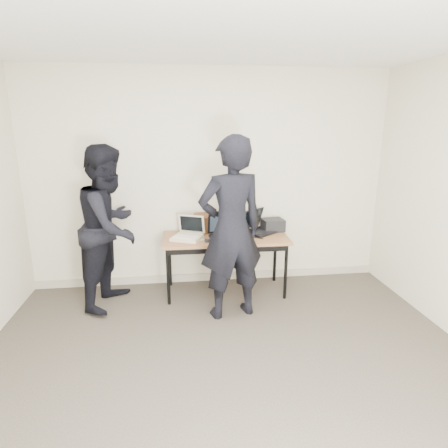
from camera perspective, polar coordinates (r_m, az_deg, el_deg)
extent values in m
cube|color=#433B33|center=(3.21, 1.95, -25.12)|extent=(4.50, 4.50, 0.05)
cube|color=white|center=(2.54, 2.60, 30.54)|extent=(4.50, 4.50, 0.05)
cube|color=beige|center=(4.76, -2.21, 6.73)|extent=(4.50, 0.05, 2.70)
cube|color=brown|center=(4.52, 0.22, -2.15)|extent=(1.51, 0.67, 0.03)
cylinder|color=black|center=(4.38, -8.50, -7.96)|extent=(0.04, 0.04, 0.68)
cylinder|color=black|center=(4.53, 9.38, -7.19)|extent=(0.04, 0.04, 0.68)
cylinder|color=black|center=(4.87, -8.28, -5.50)|extent=(0.04, 0.04, 0.68)
cylinder|color=black|center=(5.00, 7.78, -4.90)|extent=(0.04, 0.04, 0.68)
cube|color=black|center=(4.27, 0.64, -4.02)|extent=(1.40, 0.04, 0.06)
cube|color=beige|center=(4.43, -5.67, -2.11)|extent=(0.41, 0.38, 0.04)
cube|color=#F2E8CE|center=(4.39, -5.84, -1.95)|extent=(0.30, 0.25, 0.01)
cube|color=beige|center=(4.53, -4.96, 0.04)|extent=(0.32, 0.18, 0.23)
cube|color=black|center=(4.52, -5.00, 0.03)|extent=(0.27, 0.15, 0.18)
cube|color=beige|center=(4.54, -5.02, -1.39)|extent=(0.27, 0.14, 0.02)
cube|color=black|center=(4.42, 0.12, -2.16)|extent=(0.37, 0.29, 0.02)
cube|color=black|center=(4.39, 0.21, -2.09)|extent=(0.30, 0.17, 0.01)
cube|color=black|center=(4.54, -0.30, 0.07)|extent=(0.35, 0.10, 0.25)
cube|color=#26333F|center=(4.53, -0.28, 0.07)|extent=(0.30, 0.08, 0.20)
cube|color=black|center=(4.54, -0.21, -1.53)|extent=(0.31, 0.04, 0.02)
cube|color=black|center=(4.69, 5.78, -1.21)|extent=(0.47, 0.45, 0.03)
cube|color=black|center=(4.66, 6.10, -1.10)|extent=(0.34, 0.31, 0.01)
cube|color=black|center=(4.76, 4.19, 0.82)|extent=(0.36, 0.30, 0.26)
cube|color=black|center=(4.76, 4.27, 0.83)|extent=(0.30, 0.25, 0.21)
cube|color=black|center=(4.77, 4.53, -0.73)|extent=(0.28, 0.22, 0.02)
cube|color=#5B3218|center=(4.67, -2.32, 0.18)|extent=(0.36, 0.17, 0.24)
cube|color=#5B3218|center=(4.59, -2.24, 1.19)|extent=(0.36, 0.08, 0.07)
cube|color=#5B3218|center=(4.70, -0.37, 0.02)|extent=(0.02, 0.10, 0.02)
ellipsoid|color=white|center=(4.64, -1.97, 2.15)|extent=(0.14, 0.12, 0.08)
cube|color=black|center=(4.78, 7.45, -0.15)|extent=(0.29, 0.25, 0.15)
cube|color=black|center=(4.32, -2.38, -2.54)|extent=(0.09, 0.06, 0.03)
cube|color=black|center=(4.50, 4.04, -1.98)|extent=(0.28, 0.19, 0.01)
cube|color=silver|center=(4.39, 0.22, -2.37)|extent=(0.18, 0.18, 0.01)
cube|color=silver|center=(4.41, -2.71, -2.32)|extent=(0.27, 0.10, 0.01)
cube|color=black|center=(4.72, 2.34, -1.14)|extent=(0.25, 0.02, 0.01)
imported|color=black|center=(3.90, 1.10, -0.85)|extent=(0.80, 0.62, 1.95)
imported|color=black|center=(4.40, -16.93, -0.42)|extent=(0.93, 1.06, 1.83)
cube|color=#ACA48E|center=(5.08, -2.02, -7.99)|extent=(4.50, 0.03, 0.10)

